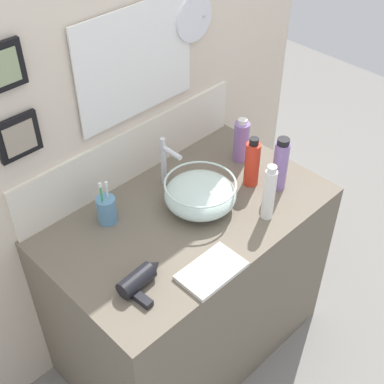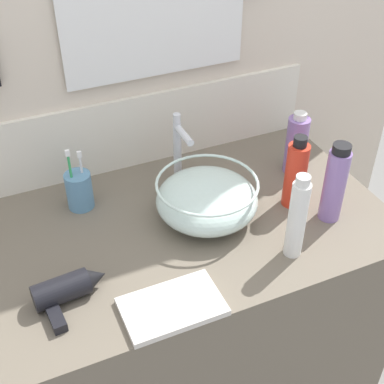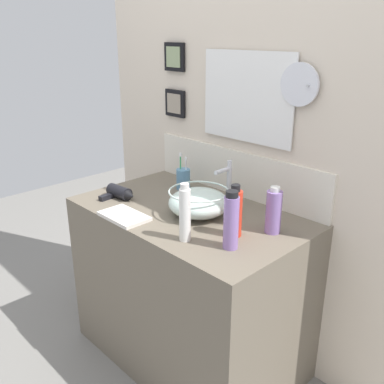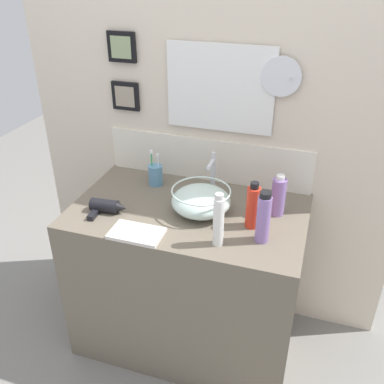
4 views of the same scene
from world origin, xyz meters
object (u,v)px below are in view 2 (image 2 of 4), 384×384
Objects in this scene: faucet at (179,145)px; soap_dispenser at (335,184)px; shampoo_bottle at (296,144)px; toothbrush_cup at (79,190)px; spray_bottle at (297,218)px; glass_bowl_sink at (207,200)px; hand_towel at (172,307)px; lotion_bottle at (296,174)px; hair_drier at (67,290)px.

soap_dispenser is (0.31, -0.33, -0.01)m from faucet.
faucet is 0.93× the size of soap_dispenser.
soap_dispenser is 1.17× the size of shampoo_bottle.
faucet is at bearing 1.10° from toothbrush_cup.
spray_bottle reaches higher than shampoo_bottle.
glass_bowl_sink is 1.20× the size of hand_towel.
faucet reaches higher than glass_bowl_sink.
shampoo_bottle is at bearing 33.12° from hand_towel.
spray_bottle is at bearing -42.31° from toothbrush_cup.
toothbrush_cup is at bearing -178.90° from faucet.
soap_dispenser reaches higher than toothbrush_cup.
glass_bowl_sink is at bearing -32.06° from toothbrush_cup.
lotion_bottle is (0.55, -0.23, 0.05)m from toothbrush_cup.
faucet is at bearing 38.31° from hair_drier.
toothbrush_cup is at bearing 147.94° from glass_bowl_sink.
hair_drier is 0.80× the size of lotion_bottle.
spray_bottle is (-0.17, -0.08, 0.00)m from soap_dispenser.
soap_dispenser reaches higher than glass_bowl_sink.
spray_bottle reaches higher than faucet.
hand_towel is at bearing -78.25° from toothbrush_cup.
toothbrush_cup is at bearing 152.24° from soap_dispenser.
soap_dispenser is at bearing -97.63° from shampoo_bottle.
hand_towel is at bearing -128.83° from glass_bowl_sink.
shampoo_bottle is at bearing 57.27° from spray_bottle.
faucet is 1.23× the size of hair_drier.
spray_bottle is at bearing -154.37° from soap_dispenser.
hand_towel is at bearing -154.26° from lotion_bottle.
glass_bowl_sink is at bearing 17.81° from hair_drier.
soap_dispenser is 0.19m from spray_bottle.
glass_bowl_sink is 1.38× the size of shampoo_bottle.
hand_towel is (-0.46, -0.22, -0.09)m from lotion_bottle.
soap_dispenser is at bearing -46.73° from faucet.
hair_drier is 0.35m from toothbrush_cup.
hand_towel is (-0.35, -0.05, -0.11)m from spray_bottle.
glass_bowl_sink is 0.34m from soap_dispenser.
lotion_bottle is at bearing 25.74° from hand_towel.
glass_bowl_sink is at bearing 51.17° from hand_towel.
faucet reaches higher than toothbrush_cup.
faucet is 0.36m from shampoo_bottle.
lotion_bottle reaches higher than toothbrush_cup.
spray_bottle is at bearing -56.79° from glass_bowl_sink.
lotion_bottle is 0.52m from hand_towel.
lotion_bottle is 0.11m from soap_dispenser.
lotion_bottle is 0.96× the size of hand_towel.
shampoo_bottle is at bearing -16.11° from faucet.
glass_bowl_sink is 0.36m from shampoo_bottle.
spray_bottle is (0.14, -0.41, -0.01)m from faucet.
glass_bowl_sink reaches higher than hair_drier.
spray_bottle is at bearing 7.70° from hand_towel.
shampoo_bottle reaches higher than hand_towel.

